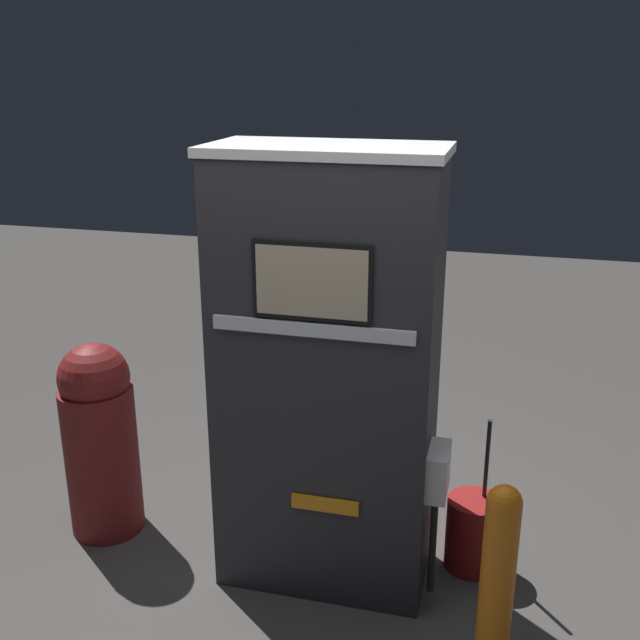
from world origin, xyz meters
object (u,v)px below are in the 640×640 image
(trash_bin, at_px, (100,437))
(squeegee_bucket, at_px, (473,532))
(safety_bollard, at_px, (496,593))
(gas_pump, at_px, (327,377))

(trash_bin, relative_size, squeegee_bucket, 1.26)
(trash_bin, bearing_deg, safety_bollard, -18.52)
(safety_bollard, relative_size, squeegee_bucket, 1.15)
(safety_bollard, bearing_deg, trash_bin, 161.48)
(gas_pump, distance_m, squeegee_bucket, 1.10)
(squeegee_bucket, bearing_deg, gas_pump, -163.57)
(safety_bollard, bearing_deg, gas_pump, 142.08)
(gas_pump, bearing_deg, trash_bin, 177.49)
(trash_bin, bearing_deg, gas_pump, -2.51)
(gas_pump, relative_size, safety_bollard, 2.15)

